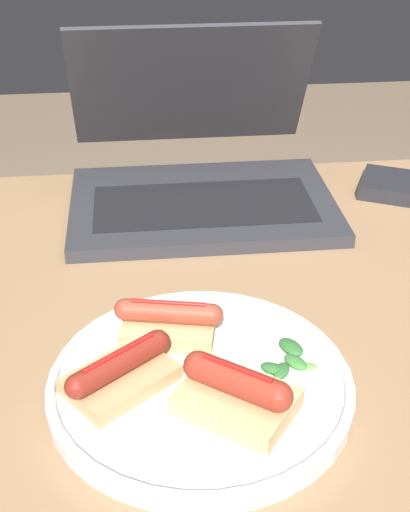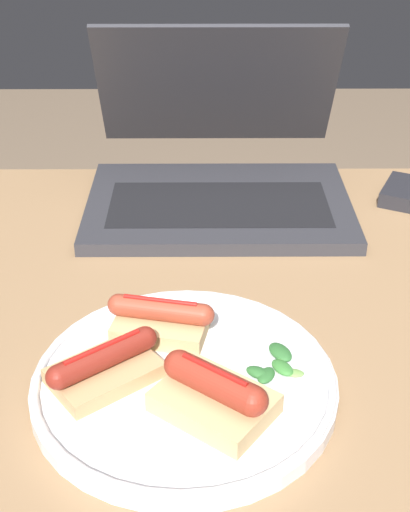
{
  "view_description": "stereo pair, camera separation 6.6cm",
  "coord_description": "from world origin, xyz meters",
  "views": [
    {
      "loc": [
        -0.22,
        -0.63,
        1.17
      ],
      "look_at": [
        -0.15,
        0.02,
        0.77
      ],
      "focal_mm": 50.0,
      "sensor_mm": 36.0,
      "label": 1
    },
    {
      "loc": [
        -0.16,
        -0.63,
        1.17
      ],
      "look_at": [
        -0.15,
        0.02,
        0.77
      ],
      "focal_mm": 50.0,
      "sensor_mm": 36.0,
      "label": 2
    }
  ],
  "objects": [
    {
      "name": "laptop",
      "position": [
        -0.13,
        0.29,
        0.75
      ],
      "size": [
        0.36,
        0.36,
        0.22
      ],
      "color": "#2D2D33",
      "rests_on": "desk"
    },
    {
      "name": "sausage_toast_right",
      "position": [
        -0.25,
        -0.12,
        0.74
      ],
      "size": [
        0.12,
        0.11,
        0.04
      ],
      "rotation": [
        0.0,
        0.0,
        0.66
      ],
      "color": "tan",
      "rests_on": "plate"
    },
    {
      "name": "external_drive",
      "position": [
        0.15,
        0.27,
        0.72
      ],
      "size": [
        0.13,
        0.12,
        0.02
      ],
      "rotation": [
        0.0,
        0.0,
        -0.45
      ],
      "color": "#232328",
      "rests_on": "desk"
    },
    {
      "name": "sausage_toast_middle",
      "position": [
        -0.15,
        -0.17,
        0.75
      ],
      "size": [
        0.12,
        0.12,
        0.05
      ],
      "rotation": [
        0.0,
        0.0,
        2.5
      ],
      "color": "tan",
      "rests_on": "plate"
    },
    {
      "name": "salad_pile",
      "position": [
        -0.09,
        -0.11,
        0.73
      ],
      "size": [
        0.06,
        0.06,
        0.01
      ],
      "color": "#2D662D",
      "rests_on": "plate"
    },
    {
      "name": "plate",
      "position": [
        -0.17,
        -0.12,
        0.72
      ],
      "size": [
        0.29,
        0.29,
        0.02
      ],
      "color": "silver",
      "rests_on": "desk"
    },
    {
      "name": "sausage_toast_left",
      "position": [
        -0.2,
        -0.05,
        0.75
      ],
      "size": [
        0.11,
        0.08,
        0.04
      ],
      "rotation": [
        0.0,
        0.0,
        6.07
      ],
      "color": "tan",
      "rests_on": "plate"
    },
    {
      "name": "desk",
      "position": [
        0.0,
        0.0,
        0.66
      ],
      "size": [
        1.42,
        0.77,
        0.71
      ],
      "color": "#93704C",
      "rests_on": "ground_plane"
    }
  ]
}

